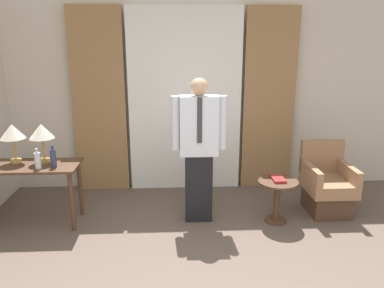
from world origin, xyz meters
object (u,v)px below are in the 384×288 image
Objects in this scene: book at (278,179)px; side_table at (277,194)px; person at (199,146)px; armchair at (327,186)px; desk at (29,175)px; table_lamp_left at (12,133)px; table_lamp_right at (42,133)px; bottle_by_lamp at (38,160)px; bottle_near_edge at (53,158)px.

side_table is at bearing -101.24° from book.
person reaches higher than armchair.
desk is at bearing -179.92° from person.
book is (-0.71, -0.24, 0.21)m from armchair.
armchair is at bearing 18.65° from book.
armchair is at bearing 2.58° from desk.
table_lamp_left is 0.33m from table_lamp_right.
book is at bearing 1.19° from bottle_by_lamp.
bottle_by_lamp is at bearing -37.45° from desk.
table_lamp_right reaches higher than side_table.
table_lamp_left is 3.87m from armchair.
bottle_near_edge is 1.04× the size of book.
desk is 2.54× the size of table_lamp_right.
side_table is at bearing -4.15° from table_lamp_right.
side_table is (2.75, 0.03, -0.48)m from bottle_by_lamp.
person is at bearing 0.08° from desk.
bottle_near_edge is 2.61m from book.
bottle_by_lamp reaches higher than desk.
bottle_near_edge is at bearing -175.64° from armchair.
desk is at bearing -177.42° from armchair.
bottle_near_edge is at bearing 179.77° from side_table.
bottle_by_lamp reaches higher than armchair.
book is at bearing -4.70° from person.
table_lamp_right is 1.83m from person.
side_table is 2.11× the size of book.
book is (2.59, 0.01, -0.31)m from bottle_near_edge.
person reaches higher than table_lamp_right.
book is at bearing -3.25° from table_lamp_left.
person is 6.93× the size of book.
book is at bearing -161.35° from armchair.
desk is 2.01m from person.
desk is 1.33× the size of armchair.
bottle_by_lamp is 1.82m from person.
table_lamp_left is 0.88× the size of side_table.
table_lamp_left is 0.52× the size of armchair.
bottle_by_lamp is at bearing -178.81° from book.
book is (2.92, -0.07, -0.08)m from desk.
bottle_by_lamp is 0.14× the size of person.
bottle_by_lamp is at bearing -175.75° from person.
book is (2.75, 0.06, -0.30)m from bottle_by_lamp.
bottle_by_lamp is (0.01, -0.23, -0.26)m from table_lamp_right.
desk is at bearing 178.54° from book.
person is (2.15, -0.10, -0.16)m from table_lamp_left.
side_table is (2.59, -0.01, -0.49)m from bottle_near_edge.
table_lamp_right is at bearing 0.00° from table_lamp_left.
table_lamp_right is (0.17, 0.10, 0.48)m from desk.
table_lamp_left reaches higher than book.
bottle_by_lamp is 3.51m from armchair.
desk is 0.41m from bottle_near_edge.
side_table is (0.93, -0.10, -0.58)m from person.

